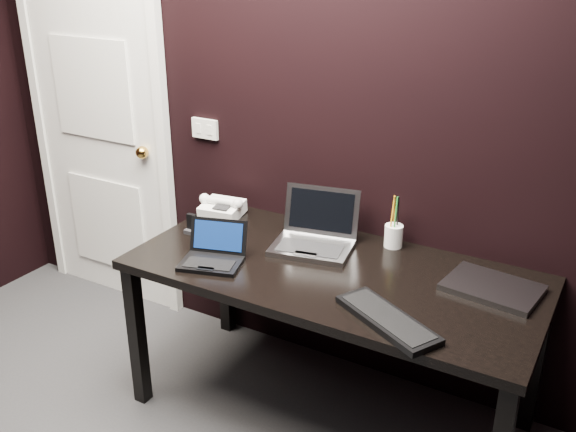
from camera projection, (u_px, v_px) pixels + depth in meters
The scene contains 11 objects.
wall_back at pixel (316, 107), 2.89m from camera, with size 4.00×4.00×0.00m, color black.
door at pixel (99, 125), 3.59m from camera, with size 0.99×0.10×2.14m.
wall_switch at pixel (205, 129), 3.23m from camera, with size 0.15×0.02×0.10m.
desk at pixel (332, 285), 2.68m from camera, with size 1.70×0.80×0.74m.
netbook at pixel (213, 255), 2.69m from camera, with size 0.30×0.29×0.16m.
silver_laptop at pixel (314, 237), 2.83m from camera, with size 0.40×0.37×0.24m.
ext_keyboard at pixel (387, 319), 2.27m from camera, with size 0.44×0.33×0.03m.
closed_laptop at pixel (493, 288), 2.48m from camera, with size 0.38×0.29×0.02m.
desk_phone at pixel (222, 208), 3.16m from camera, with size 0.24×0.20×0.12m.
mobile_phone at pixel (191, 226), 2.97m from camera, with size 0.05×0.05×0.09m.
pen_cup at pixel (394, 235), 2.83m from camera, with size 0.11×0.11×0.24m.
Camera 1 is at (1.31, -0.74, 1.98)m, focal length 40.00 mm.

